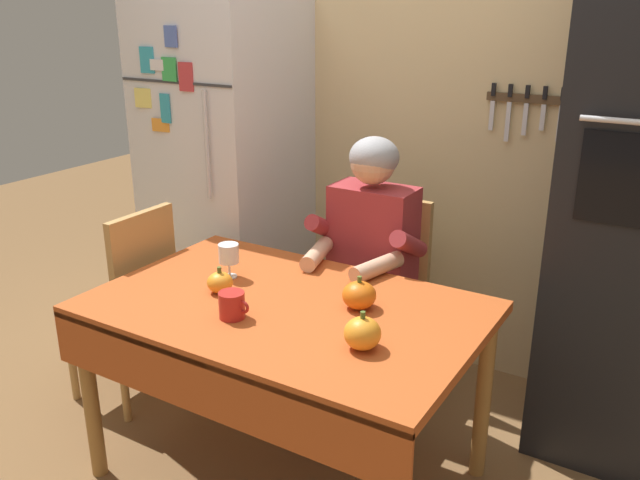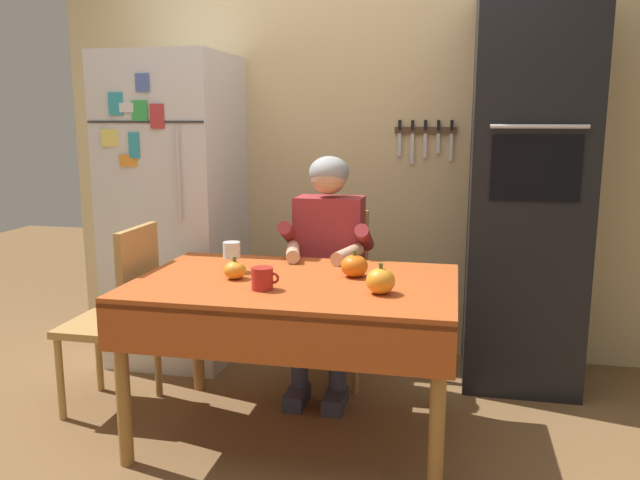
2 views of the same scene
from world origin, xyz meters
The scene contains 13 objects.
ground_plane centered at (0.00, 0.00, 0.00)m, with size 10.00×10.00×0.00m, color brown.
back_wall_assembly centered at (0.05, 1.35, 1.30)m, with size 3.70×0.13×2.60m.
refrigerator centered at (-0.95, 0.96, 0.90)m, with size 0.68×0.71×1.80m.
wall_oven centered at (1.05, 1.00, 1.05)m, with size 0.60×0.64×2.10m.
dining_table centered at (0.00, 0.08, 0.66)m, with size 1.40×0.90×0.74m.
chair_behind_person centered at (0.02, 0.87, 0.51)m, with size 0.40×0.40×0.93m.
seated_person centered at (0.02, 0.68, 0.74)m, with size 0.47×0.55×1.25m.
chair_left_side centered at (-0.90, 0.19, 0.51)m, with size 0.40×0.40×0.93m.
coffee_mug centered at (-0.09, -0.09, 0.79)m, with size 0.12×0.09×0.09m.
wine_glass centered at (-0.33, 0.19, 0.84)m, with size 0.08×0.08×0.14m.
pumpkin_large centered at (0.39, -0.05, 0.79)m, with size 0.12×0.12×0.13m.
pumpkin_medium centered at (-0.26, 0.06, 0.78)m, with size 0.10×0.10×0.10m.
pumpkin_small centered at (0.24, 0.21, 0.79)m, with size 0.12×0.12×0.12m.
Camera 2 is at (0.67, -2.52, 1.44)m, focal length 35.57 mm.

